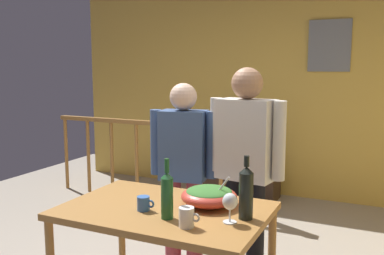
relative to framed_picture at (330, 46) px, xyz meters
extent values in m
cube|color=gold|center=(-0.60, 0.06, -0.45)|extent=(5.75, 0.10, 2.86)
cube|color=slate|center=(0.00, 0.00, 0.00)|extent=(0.48, 0.03, 0.60)
cylinder|color=#9E6B33|center=(-3.22, -0.92, -1.41)|extent=(0.04, 0.04, 0.94)
cylinder|color=#9E6B33|center=(-2.85, -0.92, -1.41)|extent=(0.04, 0.04, 0.94)
cylinder|color=#9E6B33|center=(-2.48, -0.92, -1.41)|extent=(0.04, 0.04, 0.94)
cylinder|color=#9E6B33|center=(-2.11, -0.92, -1.41)|extent=(0.04, 0.04, 0.94)
cylinder|color=#9E6B33|center=(-1.74, -0.92, -1.41)|extent=(0.04, 0.04, 0.94)
cylinder|color=#9E6B33|center=(-1.37, -0.92, -1.41)|extent=(0.04, 0.04, 0.94)
cylinder|color=#9E6B33|center=(-1.00, -0.92, -1.41)|extent=(0.04, 0.04, 0.94)
cylinder|color=#9E6B33|center=(-0.62, -0.92, -1.41)|extent=(0.04, 0.04, 0.94)
cube|color=#9E6B33|center=(-1.92, -0.92, -0.91)|extent=(2.68, 0.07, 0.05)
cube|color=#9E6B33|center=(-0.62, -0.92, -1.36)|extent=(0.10, 0.10, 1.04)
cube|color=#38281E|center=(-0.95, -0.29, -1.67)|extent=(0.90, 0.40, 0.42)
cube|color=black|center=(-0.95, -0.29, -1.45)|extent=(0.20, 0.12, 0.02)
cylinder|color=black|center=(-0.95, -0.29, -1.40)|extent=(0.03, 0.03, 0.08)
cube|color=black|center=(-0.95, -0.32, -1.17)|extent=(0.65, 0.06, 0.38)
cube|color=black|center=(-0.95, -0.35, -1.17)|extent=(0.59, 0.01, 0.34)
cube|color=#9E6B33|center=(-0.50, -3.14, -1.09)|extent=(1.21, 0.81, 0.04)
cylinder|color=#9E6B33|center=(-1.07, -2.78, -1.50)|extent=(0.05, 0.05, 0.77)
ellipsoid|color=#CC3D2D|center=(-0.28, -2.99, -1.02)|extent=(0.34, 0.34, 0.11)
ellipsoid|color=#38702D|center=(-0.28, -2.99, -0.99)|extent=(0.28, 0.28, 0.05)
cylinder|color=silver|center=(-0.21, -2.99, -0.97)|extent=(0.13, 0.01, 0.17)
cylinder|color=silver|center=(-0.06, -3.21, -1.07)|extent=(0.07, 0.07, 0.01)
cylinder|color=silver|center=(-0.06, -3.21, -1.03)|extent=(0.01, 0.01, 0.08)
ellipsoid|color=silver|center=(-0.06, -3.21, -0.95)|extent=(0.08, 0.08, 0.09)
cylinder|color=#1E5628|center=(-0.40, -3.29, -0.96)|extent=(0.07, 0.07, 0.23)
cone|color=#1E5628|center=(-0.40, -3.29, -0.83)|extent=(0.07, 0.07, 0.03)
cylinder|color=#1E5628|center=(-0.40, -3.29, -0.77)|extent=(0.03, 0.03, 0.08)
cylinder|color=black|center=(-0.01, -3.11, -0.94)|extent=(0.08, 0.08, 0.26)
cone|color=black|center=(-0.01, -3.11, -0.80)|extent=(0.08, 0.08, 0.04)
cylinder|color=black|center=(-0.01, -3.11, -0.75)|extent=(0.03, 0.03, 0.06)
cylinder|color=#3866B2|center=(-0.59, -3.24, -1.03)|extent=(0.07, 0.07, 0.08)
torus|color=#3866B2|center=(-0.54, -3.24, -1.03)|extent=(0.05, 0.01, 0.05)
cylinder|color=white|center=(-0.25, -3.36, -1.02)|extent=(0.08, 0.08, 0.11)
torus|color=white|center=(-0.20, -3.36, -1.01)|extent=(0.05, 0.01, 0.05)
cylinder|color=#9E3842|center=(-0.67, -2.35, -1.50)|extent=(0.13, 0.13, 0.76)
cylinder|color=#9E3842|center=(-0.84, -2.38, -1.50)|extent=(0.13, 0.13, 0.76)
cube|color=#3D5684|center=(-0.75, -2.37, -0.85)|extent=(0.38, 0.27, 0.54)
cylinder|color=#3D5684|center=(-0.53, -2.33, -0.83)|extent=(0.09, 0.09, 0.51)
cylinder|color=#3D5684|center=(-0.98, -2.40, -0.83)|extent=(0.09, 0.09, 0.51)
sphere|color=beige|center=(-0.75, -2.37, -0.47)|extent=(0.21, 0.21, 0.21)
cylinder|color=black|center=(-0.16, -2.38, -1.47)|extent=(0.13, 0.13, 0.83)
cylinder|color=black|center=(-0.34, -2.35, -1.47)|extent=(0.13, 0.13, 0.83)
cube|color=beige|center=(-0.25, -2.37, -0.76)|extent=(0.44, 0.28, 0.58)
cylinder|color=beige|center=(0.00, -2.41, -0.75)|extent=(0.09, 0.09, 0.56)
cylinder|color=beige|center=(-0.50, -2.33, -0.75)|extent=(0.09, 0.09, 0.56)
sphere|color=#A37556|center=(-0.25, -2.37, -0.36)|extent=(0.23, 0.23, 0.23)
camera|label=1|loc=(0.67, -5.27, -0.24)|focal=39.67mm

